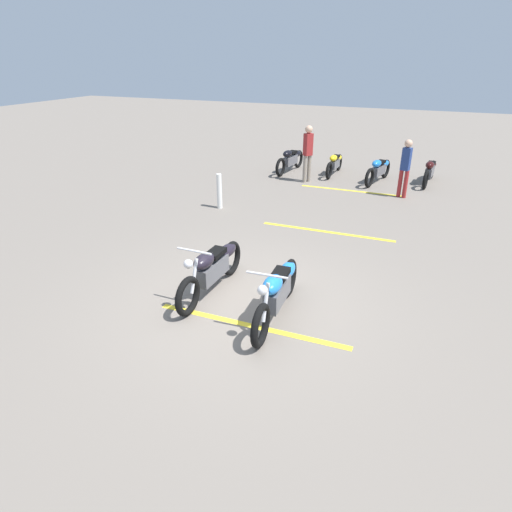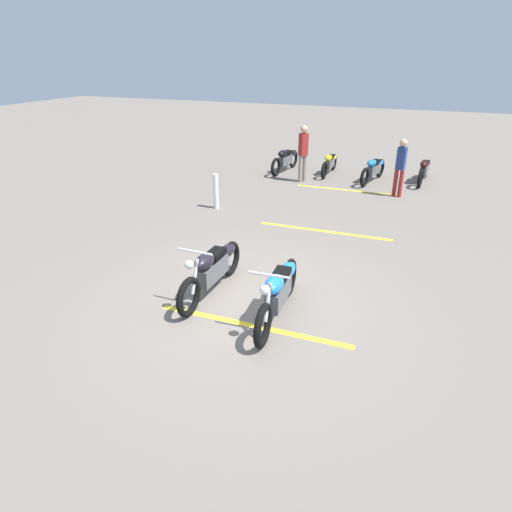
% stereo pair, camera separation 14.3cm
% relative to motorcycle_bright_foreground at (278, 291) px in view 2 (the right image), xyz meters
% --- Properties ---
extents(ground_plane, '(60.00, 60.00, 0.00)m').
position_rel_motorcycle_bright_foreground_xyz_m(ground_plane, '(0.17, 0.66, -0.46)').
color(ground_plane, slate).
extents(motorcycle_bright_foreground, '(2.23, 0.62, 1.04)m').
position_rel_motorcycle_bright_foreground_xyz_m(motorcycle_bright_foreground, '(0.00, 0.00, 0.00)').
color(motorcycle_bright_foreground, black).
rests_on(motorcycle_bright_foreground, ground).
extents(motorcycle_dark_foreground, '(2.23, 0.62, 1.04)m').
position_rel_motorcycle_bright_foreground_xyz_m(motorcycle_dark_foreground, '(0.32, 1.33, 0.00)').
color(motorcycle_dark_foreground, black).
rests_on(motorcycle_dark_foreground, ground).
extents(motorcycle_row_far_left, '(2.04, 0.35, 0.77)m').
position_rel_motorcycle_bright_foreground_xyz_m(motorcycle_row_far_left, '(9.37, -1.83, -0.04)').
color(motorcycle_row_far_left, black).
rests_on(motorcycle_row_far_left, ground).
extents(motorcycle_row_left, '(2.04, 0.55, 0.78)m').
position_rel_motorcycle_bright_foreground_xyz_m(motorcycle_row_left, '(8.87, -0.28, -0.04)').
color(motorcycle_row_left, black).
rests_on(motorcycle_row_left, ground).
extents(motorcycle_row_center, '(1.92, 0.25, 0.72)m').
position_rel_motorcycle_bright_foreground_xyz_m(motorcycle_row_center, '(9.32, 1.29, -0.07)').
color(motorcycle_row_center, black).
rests_on(motorcycle_row_center, ground).
extents(motorcycle_row_right, '(2.12, 0.40, 0.80)m').
position_rel_motorcycle_bright_foreground_xyz_m(motorcycle_row_right, '(9.10, 2.84, -0.03)').
color(motorcycle_row_right, black).
rests_on(motorcycle_row_right, ground).
extents(bystander_near_row, '(0.32, 0.31, 1.81)m').
position_rel_motorcycle_bright_foreground_xyz_m(bystander_near_row, '(8.00, 1.91, 0.55)').
color(bystander_near_row, gray).
rests_on(bystander_near_row, ground).
extents(bystander_secondary, '(0.24, 0.28, 1.68)m').
position_rel_motorcycle_bright_foreground_xyz_m(bystander_secondary, '(7.45, -1.17, 0.48)').
color(bystander_secondary, maroon).
rests_on(bystander_secondary, ground).
extents(bollard_post, '(0.14, 0.14, 0.95)m').
position_rel_motorcycle_bright_foreground_xyz_m(bollard_post, '(4.50, 3.33, 0.01)').
color(bollard_post, white).
rests_on(bollard_post, ground).
extents(parking_stripe_near, '(0.16, 3.20, 0.01)m').
position_rel_motorcycle_bright_foreground_xyz_m(parking_stripe_near, '(-0.44, 0.28, -0.46)').
color(parking_stripe_near, yellow).
rests_on(parking_stripe_near, ground).
extents(parking_stripe_mid, '(0.16, 3.20, 0.01)m').
position_rel_motorcycle_bright_foreground_xyz_m(parking_stripe_mid, '(3.90, 0.16, -0.46)').
color(parking_stripe_mid, yellow).
rests_on(parking_stripe_mid, ground).
extents(parking_stripe_far, '(0.16, 3.20, 0.01)m').
position_rel_motorcycle_bright_foreground_xyz_m(parking_stripe_far, '(7.54, 0.30, -0.46)').
color(parking_stripe_far, yellow).
rests_on(parking_stripe_far, ground).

